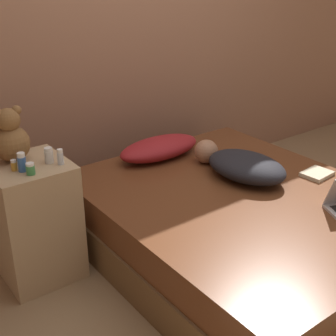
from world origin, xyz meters
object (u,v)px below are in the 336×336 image
(bottle_white, at_px, (49,155))
(bottle_clear, at_px, (60,157))
(pillow, at_px, (159,148))
(bottle_blue, at_px, (22,162))
(bottle_green, at_px, (30,169))
(person_lying, at_px, (242,165))
(teddy_bear, at_px, (11,138))
(book, at_px, (317,174))
(bottle_amber, at_px, (14,165))

(bottle_white, xyz_separation_m, bottle_clear, (0.04, -0.06, 0.00))
(pillow, distance_m, bottle_white, 0.92)
(bottle_clear, height_order, bottle_blue, bottle_blue)
(bottle_green, bearing_deg, bottle_clear, 8.59)
(person_lying, relative_size, bottle_green, 11.39)
(teddy_bear, xyz_separation_m, bottle_white, (0.14, -0.14, -0.09))
(bottle_clear, height_order, book, bottle_clear)
(bottle_green, relative_size, book, 0.31)
(person_lying, distance_m, bottle_green, 1.28)
(bottle_clear, distance_m, bottle_amber, 0.23)
(teddy_bear, relative_size, bottle_green, 4.87)
(pillow, height_order, bottle_blue, bottle_blue)
(bottle_green, bearing_deg, bottle_amber, 117.85)
(person_lying, bearing_deg, book, -43.65)
(person_lying, relative_size, bottle_amber, 11.86)
(bottle_white, bearing_deg, bottle_amber, 176.59)
(bottle_white, distance_m, bottle_blue, 0.16)
(bottle_amber, bearing_deg, bottle_clear, -16.77)
(teddy_bear, bearing_deg, bottle_green, -88.42)
(bottle_amber, height_order, bottle_blue, bottle_blue)
(person_lying, xyz_separation_m, book, (0.38, -0.28, -0.06))
(pillow, bearing_deg, bottle_amber, -169.45)
(bottle_white, xyz_separation_m, bottle_amber, (-0.18, 0.01, -0.01))
(bottle_blue, bearing_deg, bottle_amber, 133.24)
(pillow, distance_m, teddy_bear, 1.06)
(pillow, relative_size, bottle_amber, 10.38)
(bottle_amber, bearing_deg, pillow, 10.55)
(bottle_white, relative_size, book, 0.43)
(bottle_blue, bearing_deg, person_lying, -14.15)
(person_lying, height_order, book, person_lying)
(bottle_green, relative_size, bottle_amber, 1.04)
(person_lying, distance_m, teddy_bear, 1.37)
(book, bearing_deg, bottle_amber, 159.22)
(bottle_white, height_order, bottle_amber, bottle_white)
(teddy_bear, relative_size, book, 1.51)
(pillow, xyz_separation_m, book, (0.62, -0.83, -0.06))
(person_lying, bearing_deg, bottle_clear, 158.03)
(pillow, distance_m, bottle_blue, 1.07)
(pillow, distance_m, bottle_green, 1.06)
(teddy_bear, bearing_deg, person_lying, -21.04)
(bottle_green, height_order, book, bottle_green)
(person_lying, relative_size, teddy_bear, 2.34)
(teddy_bear, distance_m, bottle_amber, 0.17)
(bottle_green, distance_m, bottle_blue, 0.07)
(pillow, xyz_separation_m, bottle_blue, (-1.02, -0.23, 0.24))
(bottle_clear, distance_m, bottle_blue, 0.20)
(bottle_clear, bearing_deg, book, -21.39)
(bottle_clear, distance_m, bottle_green, 0.18)
(bottle_clear, distance_m, book, 1.58)
(teddy_bear, bearing_deg, bottle_clear, -47.36)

